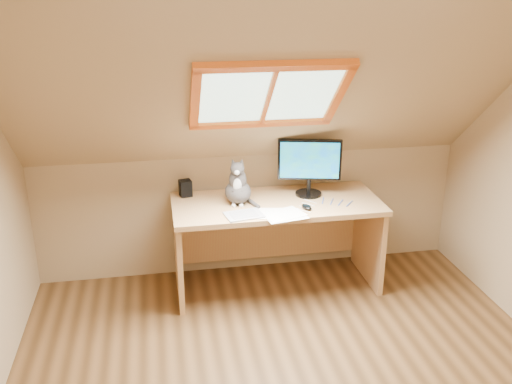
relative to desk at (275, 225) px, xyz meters
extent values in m
cube|color=#A18460|center=(-0.14, 0.30, -0.01)|extent=(3.50, 0.02, 1.00)
cube|color=#A18460|center=(-0.14, -0.47, 1.19)|extent=(3.50, 1.56, 1.41)
cube|color=#B2E0CC|center=(-0.14, -0.40, 1.12)|extent=(0.90, 0.53, 0.48)
cube|color=#D56214|center=(-0.14, -0.40, 1.12)|extent=(1.02, 0.64, 0.59)
cube|color=tan|center=(0.00, -0.07, 0.20)|extent=(1.60, 0.70, 0.04)
cube|color=tan|center=(-0.77, -0.07, -0.16)|extent=(0.04, 0.63, 0.69)
cube|color=tan|center=(0.77, -0.07, -0.16)|extent=(0.04, 0.63, 0.69)
cube|color=tan|center=(0.00, 0.25, -0.16)|extent=(1.50, 0.03, 0.48)
cylinder|color=black|center=(0.28, 0.03, 0.23)|extent=(0.21, 0.21, 0.02)
cylinder|color=black|center=(0.28, 0.03, 0.30)|extent=(0.03, 0.03, 0.11)
cube|color=black|center=(0.28, 0.03, 0.52)|extent=(0.49, 0.15, 0.32)
cube|color=#0033CF|center=(0.27, 0.01, 0.52)|extent=(0.44, 0.12, 0.28)
ellipsoid|color=#4A4442|center=(-0.30, -0.03, 0.31)|extent=(0.24, 0.28, 0.17)
ellipsoid|color=#4A4442|center=(-0.30, -0.05, 0.41)|extent=(0.15, 0.15, 0.19)
ellipsoid|color=silver|center=(-0.31, -0.10, 0.39)|extent=(0.07, 0.05, 0.11)
ellipsoid|color=#4A4442|center=(-0.31, -0.09, 0.52)|extent=(0.12, 0.11, 0.10)
sphere|color=silver|center=(-0.32, -0.13, 0.50)|extent=(0.04, 0.04, 0.04)
cone|color=#4A4442|center=(-0.34, -0.06, 0.56)|extent=(0.06, 0.06, 0.06)
cone|color=#4A4442|center=(-0.27, -0.08, 0.56)|extent=(0.06, 0.05, 0.06)
cube|color=black|center=(-0.68, 0.18, 0.29)|extent=(0.11, 0.11, 0.13)
cube|color=#B2B2B7|center=(-0.29, -0.30, 0.23)|extent=(0.30, 0.23, 0.01)
ellipsoid|color=black|center=(0.19, -0.25, 0.24)|extent=(0.08, 0.12, 0.03)
cube|color=white|center=(-0.05, -0.33, 0.22)|extent=(0.33, 0.27, 0.00)
cube|color=white|center=(-0.05, -0.33, 0.23)|extent=(0.32, 0.24, 0.00)
cube|color=white|center=(-0.05, -0.33, 0.23)|extent=(0.35, 0.30, 0.00)
camera|label=1|loc=(-0.89, -4.06, 1.83)|focal=40.00mm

